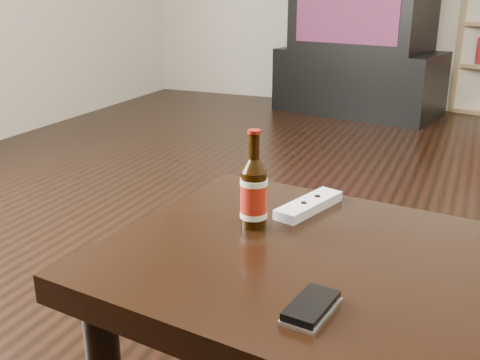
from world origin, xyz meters
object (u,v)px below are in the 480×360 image
at_px(tv, 364,1).
at_px(coffee_table, 400,304).
at_px(beer_bottle, 254,193).
at_px(remote, 309,205).
at_px(tv_stand, 359,82).
at_px(phone, 311,308).

distance_m(tv, coffee_table, 3.25).
bearing_deg(beer_bottle, remote, 58.75).
distance_m(tv_stand, coffee_table, 3.23).
bearing_deg(tv_stand, coffee_table, -64.65).
xyz_separation_m(coffee_table, beer_bottle, (-0.31, 0.09, 0.12)).
bearing_deg(beer_bottle, tv_stand, 97.72).
xyz_separation_m(tv_stand, coffee_table, (0.72, -3.14, 0.13)).
relative_size(coffee_table, phone, 10.01).
bearing_deg(tv_stand, beer_bottle, -69.89).
relative_size(beer_bottle, remote, 1.01).
bearing_deg(phone, coffee_table, 65.00).
distance_m(tv_stand, beer_bottle, 3.09).
bearing_deg(remote, beer_bottle, -103.94).
distance_m(tv, remote, 2.98).
distance_m(tv_stand, phone, 3.38).
bearing_deg(tv, remote, -68.04).
xyz_separation_m(tv_stand, phone, (0.61, -3.31, 0.19)).
xyz_separation_m(coffee_table, phone, (-0.11, -0.17, 0.06)).
bearing_deg(beer_bottle, tv, 97.73).
relative_size(tv, beer_bottle, 4.86).
relative_size(tv_stand, coffee_table, 0.96).
distance_m(coffee_table, phone, 0.21).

